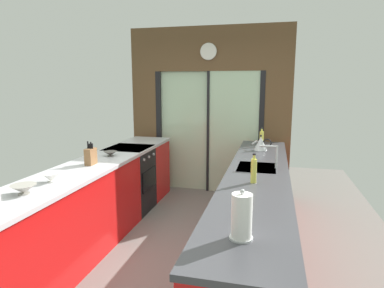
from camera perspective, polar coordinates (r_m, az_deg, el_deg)
ground_plane at (r=4.11m, az=-2.31°, el=-15.75°), size 5.04×7.60×0.02m
back_wall_unit at (r=5.45m, az=2.90°, el=7.46°), size 2.64×0.12×2.70m
left_counter_run at (r=3.87m, az=-17.64°, el=-10.26°), size 0.62×3.80×0.92m
right_counter_run at (r=3.51m, az=10.96°, el=-12.20°), size 0.62×3.80×0.92m
sink_faucet at (r=3.56m, az=13.86°, el=-1.51°), size 0.19×0.02×0.24m
oven_range at (r=4.81m, az=-10.66°, el=-6.02°), size 0.60×0.60×0.92m
mixing_bowl_near at (r=3.01m, az=-27.07°, el=-6.95°), size 0.20×0.20×0.08m
mixing_bowl_mid at (r=3.26m, az=-23.14°, el=-5.29°), size 0.17×0.17×0.08m
mixing_bowl_far at (r=4.18m, az=-13.91°, el=-1.60°), size 0.17×0.17×0.06m
knife_block at (r=3.79m, az=-17.10°, el=-2.02°), size 0.08×0.14×0.26m
kettle at (r=4.52m, az=11.80°, el=0.12°), size 0.26×0.18×0.21m
soap_bottle_near at (r=3.01m, az=10.61°, el=-4.48°), size 0.05×0.05×0.27m
soap_bottle_far at (r=4.80m, az=11.93°, el=0.96°), size 0.06×0.06×0.26m
paper_towel_roll at (r=1.94m, az=8.57°, el=-12.34°), size 0.14×0.14×0.30m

